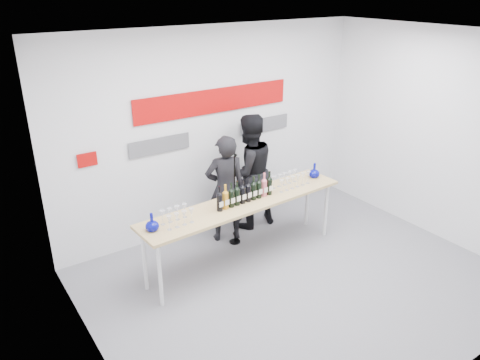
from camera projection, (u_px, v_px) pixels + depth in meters
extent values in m
plane|color=slate|center=(299.00, 282.00, 5.95)|extent=(5.00, 5.00, 0.00)
cube|color=silver|center=(214.00, 131.00, 6.88)|extent=(5.00, 0.04, 3.00)
cube|color=#AB0707|center=(215.00, 101.00, 6.68)|extent=(2.50, 0.02, 0.35)
cube|color=#59595E|center=(160.00, 145.00, 6.41)|extent=(0.90, 0.02, 0.22)
cube|color=#59595E|center=(264.00, 125.00, 7.34)|extent=(0.90, 0.02, 0.22)
cube|color=#AB0707|center=(87.00, 160.00, 5.90)|extent=(0.25, 0.02, 0.18)
cube|color=tan|center=(244.00, 203.00, 6.10)|extent=(2.97, 0.74, 0.04)
cylinder|color=silver|center=(160.00, 275.00, 5.36)|extent=(0.05, 0.05, 0.84)
cylinder|color=silver|center=(326.00, 210.00, 6.89)|extent=(0.05, 0.05, 0.84)
cylinder|color=silver|center=(144.00, 260.00, 5.65)|extent=(0.05, 0.05, 0.84)
cylinder|color=silver|center=(307.00, 200.00, 7.18)|extent=(0.05, 0.05, 0.84)
imported|color=black|center=(225.00, 189.00, 6.67)|extent=(0.67, 0.54, 1.59)
imported|color=black|center=(249.00, 172.00, 7.03)|extent=(0.89, 0.70, 1.77)
cylinder|color=black|center=(235.00, 242.00, 6.85)|extent=(0.16, 0.16, 0.02)
cylinder|color=black|center=(235.00, 201.00, 6.59)|extent=(0.02, 0.02, 1.35)
sphere|color=black|center=(236.00, 155.00, 6.30)|extent=(0.04, 0.04, 0.04)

